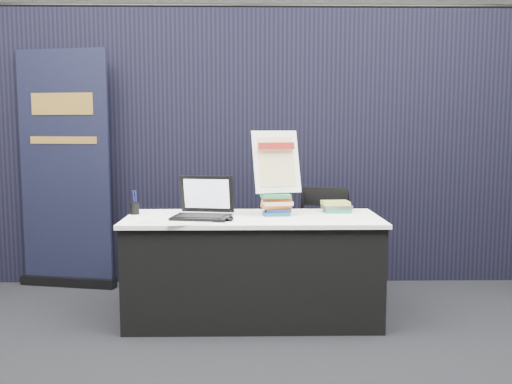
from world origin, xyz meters
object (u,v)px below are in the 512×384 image
object	(u,v)px
book_stack_tall	(276,204)
book_stack_short	(336,207)
info_sign	(276,162)
display_table	(253,268)
stacking_chair	(327,237)
pullup_banner	(65,183)
laptop	(202,208)

from	to	relation	value
book_stack_tall	book_stack_short	size ratio (longest dim) A/B	0.99
book_stack_tall	info_sign	xyz separation A→B (m)	(-0.00, 0.03, 0.30)
display_table	stacking_chair	xyz separation A→B (m)	(0.61, 0.55, 0.11)
book_stack_tall	book_stack_short	bearing A→B (deg)	17.57
book_stack_tall	stacking_chair	size ratio (longest dim) A/B	0.23
book_stack_tall	pullup_banner	world-z (taller)	pullup_banner
book_stack_tall	stacking_chair	distance (m)	0.74
book_stack_tall	info_sign	world-z (taller)	info_sign
info_sign	book_stack_tall	bearing A→B (deg)	-106.21
display_table	book_stack_short	world-z (taller)	book_stack_short
book_stack_tall	display_table	bearing A→B (deg)	-161.20
laptop	book_stack_tall	bearing A→B (deg)	21.38
display_table	info_sign	world-z (taller)	info_sign
laptop	pullup_banner	distance (m)	1.57
info_sign	pullup_banner	xyz separation A→B (m)	(-1.77, 0.81, -0.23)
book_stack_tall	stacking_chair	world-z (taller)	book_stack_tall
pullup_banner	stacking_chair	world-z (taller)	pullup_banner
laptop	book_stack_tall	size ratio (longest dim) A/B	2.11
display_table	laptop	distance (m)	0.57
display_table	laptop	xyz separation A→B (m)	(-0.36, -0.05, 0.44)
laptop	info_sign	world-z (taller)	info_sign
display_table	laptop	world-z (taller)	laptop
book_stack_tall	pullup_banner	distance (m)	1.96
laptop	stacking_chair	xyz separation A→B (m)	(0.97, 0.60, -0.33)
stacking_chair	book_stack_tall	bearing A→B (deg)	-115.89
laptop	stacking_chair	size ratio (longest dim) A/B	0.48
book_stack_short	pullup_banner	size ratio (longest dim) A/B	0.10
display_table	info_sign	size ratio (longest dim) A/B	3.87
display_table	book_stack_short	size ratio (longest dim) A/B	8.84
book_stack_tall	info_sign	size ratio (longest dim) A/B	0.44
book_stack_tall	pullup_banner	xyz separation A→B (m)	(-1.77, 0.84, 0.07)
display_table	stacking_chair	world-z (taller)	stacking_chair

